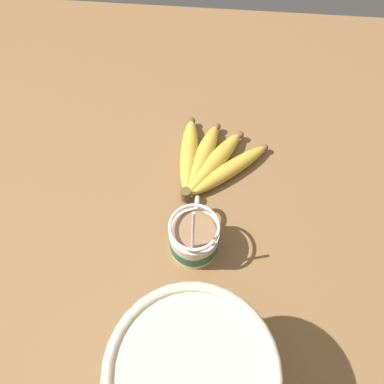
# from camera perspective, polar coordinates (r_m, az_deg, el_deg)

# --- Properties ---
(table) EXTENTS (1.35, 1.35, 0.03)m
(table) POSITION_cam_1_polar(r_m,az_deg,el_deg) (0.76, 2.73, -4.87)
(table) COLOR brown
(table) RESTS_ON ground
(coffee_mug) EXTENTS (0.13, 0.09, 0.18)m
(coffee_mug) POSITION_cam_1_polar(r_m,az_deg,el_deg) (0.69, 0.33, -7.02)
(coffee_mug) COLOR beige
(coffee_mug) RESTS_ON table
(banana_bunch) EXTENTS (0.21, 0.19, 0.04)m
(banana_bunch) POSITION_cam_1_polar(r_m,az_deg,el_deg) (0.79, 2.49, 4.78)
(banana_bunch) COLOR brown
(banana_bunch) RESTS_ON table
(woven_basket) EXTENTS (0.21, 0.21, 0.20)m
(woven_basket) POSITION_cam_1_polar(r_m,az_deg,el_deg) (0.57, -0.03, -26.26)
(woven_basket) COLOR beige
(woven_basket) RESTS_ON table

